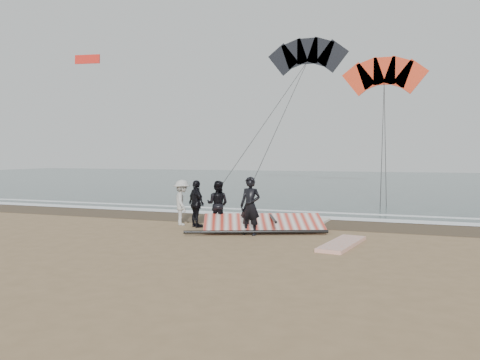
% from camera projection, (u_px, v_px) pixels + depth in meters
% --- Properties ---
extents(ground, '(120.00, 120.00, 0.00)m').
position_uv_depth(ground, '(221.00, 241.00, 13.33)').
color(ground, '#8C704C').
rests_on(ground, ground).
extents(sea, '(120.00, 54.00, 0.02)m').
position_uv_depth(sea, '(352.00, 181.00, 44.33)').
color(sea, '#233838').
rests_on(sea, ground).
extents(wet_sand, '(120.00, 2.80, 0.01)m').
position_uv_depth(wet_sand, '(266.00, 221.00, 17.56)').
color(wet_sand, '#4C3D2B').
rests_on(wet_sand, ground).
extents(foam_near, '(120.00, 0.90, 0.01)m').
position_uv_depth(foam_near, '(276.00, 216.00, 18.87)').
color(foam_near, white).
rests_on(foam_near, sea).
extents(foam_far, '(120.00, 0.45, 0.01)m').
position_uv_depth(foam_far, '(286.00, 211.00, 20.47)').
color(foam_far, white).
rests_on(foam_far, sea).
extents(man_main, '(0.70, 0.50, 1.80)m').
position_uv_depth(man_main, '(250.00, 206.00, 14.37)').
color(man_main, black).
rests_on(man_main, ground).
extents(board_white, '(1.08, 2.53, 0.10)m').
position_uv_depth(board_white, '(342.00, 244.00, 12.72)').
color(board_white, silver).
rests_on(board_white, ground).
extents(board_cream, '(0.76, 2.39, 0.10)m').
position_uv_depth(board_cream, '(315.00, 223.00, 16.71)').
color(board_cream, silver).
rests_on(board_cream, ground).
extents(trio_cluster, '(2.33, 1.34, 1.61)m').
position_uv_depth(trio_cluster, '(197.00, 203.00, 16.14)').
color(trio_cluster, black).
rests_on(trio_cluster, ground).
extents(sail_rig, '(4.17, 3.05, 0.50)m').
position_uv_depth(sail_rig, '(263.00, 225.00, 15.22)').
color(sail_rig, black).
rests_on(sail_rig, ground).
extents(kite_red, '(6.60, 7.24, 16.24)m').
position_uv_depth(kite_red, '(384.00, 78.00, 34.01)').
color(kite_red, '#EE3D1C').
rests_on(kite_red, ground).
extents(kite_dark, '(7.07, 6.96, 16.87)m').
position_uv_depth(kite_dark, '(307.00, 58.00, 36.84)').
color(kite_dark, black).
rests_on(kite_dark, ground).
extents(distant_kites, '(20.31, 2.12, 2.18)m').
position_uv_depth(distant_kites, '(29.00, 63.00, 51.69)').
color(distant_kites, red).
rests_on(distant_kites, ground).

